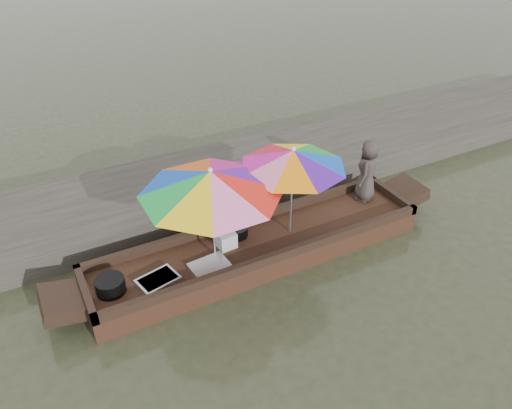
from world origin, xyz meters
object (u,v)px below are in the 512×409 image
supply_bag (227,240)px  vendor (368,170)px  tray_crayfish (158,281)px  boat_hull (259,250)px  umbrella_bow (213,214)px  tray_scallop (209,266)px  umbrella_stern (292,191)px  cooking_pot (110,285)px  charcoal_grill (236,231)px

supply_bag → vendor: (2.82, 0.14, 0.45)m
tray_crayfish → vendor: vendor is taller
boat_hull → vendor: (2.30, 0.24, 0.75)m
tray_crayfish → supply_bag: bearing=13.8°
vendor → umbrella_bow: 3.09m
tray_scallop → umbrella_stern: size_ratio=0.34×
cooking_pot → vendor: size_ratio=0.36×
cooking_pot → umbrella_stern: 3.05m
tray_crayfish → umbrella_stern: 2.45m
boat_hull → umbrella_bow: umbrella_bow is taller
vendor → umbrella_stern: size_ratio=0.69×
charcoal_grill → tray_crayfish: bearing=-161.3°
tray_crayfish → supply_bag: size_ratio=2.05×
boat_hull → charcoal_grill: (-0.25, 0.31, 0.27)m
tray_scallop → supply_bag: bearing=36.4°
boat_hull → supply_bag: (-0.52, 0.11, 0.30)m
cooking_pot → tray_crayfish: size_ratio=0.73×
cooking_pot → supply_bag: (1.88, 0.15, 0.02)m
tray_crayfish → umbrella_bow: size_ratio=0.27×
cooking_pot → umbrella_stern: size_ratio=0.25×
boat_hull → tray_scallop: 1.01m
charcoal_grill → boat_hull: bearing=-50.8°
charcoal_grill → umbrella_bow: size_ratio=0.18×
boat_hull → charcoal_grill: charcoal_grill is taller
tray_crayfish → supply_bag: (1.23, 0.30, 0.09)m
umbrella_bow → umbrella_stern: 1.35m
tray_scallop → cooking_pot: bearing=173.0°
boat_hull → umbrella_stern: size_ratio=3.33×
supply_bag → vendor: 2.86m
charcoal_grill → umbrella_stern: (0.84, -0.31, 0.68)m
charcoal_grill → vendor: (2.56, -0.07, 0.49)m
tray_crayfish → vendor: 4.12m
tray_crayfish → umbrella_bow: bearing=11.3°
vendor → cooking_pot: bearing=-36.4°
charcoal_grill → umbrella_bow: 0.91m
supply_bag → tray_scallop: bearing=-143.6°
cooking_pot → vendor: bearing=3.5°
cooking_pot → tray_crayfish: 0.66m
vendor → charcoal_grill: bearing=-41.4°
boat_hull → vendor: size_ratio=4.84×
tray_crayfish → vendor: size_ratio=0.50×
boat_hull → umbrella_stern: bearing=0.0°
supply_bag → umbrella_stern: size_ratio=0.17×
boat_hull → supply_bag: bearing=168.5°
umbrella_stern → cooking_pot: bearing=-179.1°
tray_scallop → boat_hull: bearing=12.9°
tray_crayfish → charcoal_grill: size_ratio=1.50×
boat_hull → tray_crayfish: (-1.75, -0.20, 0.22)m
cooking_pot → charcoal_grill: bearing=9.5°
supply_bag → umbrella_stern: (1.10, -0.11, 0.65)m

